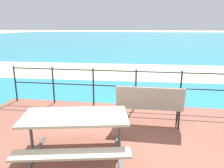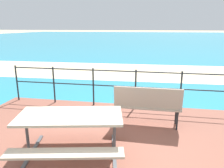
% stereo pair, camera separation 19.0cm
% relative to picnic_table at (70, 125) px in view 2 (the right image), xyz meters
% --- Properties ---
extents(ground_plane, '(240.00, 240.00, 0.00)m').
position_rel_picnic_table_xyz_m(ground_plane, '(0.29, 0.15, -0.65)').
color(ground_plane, tan).
extents(patio_paving, '(6.40, 5.20, 0.06)m').
position_rel_picnic_table_xyz_m(patio_paving, '(0.29, 0.15, -0.62)').
color(patio_paving, brown).
rests_on(patio_paving, ground).
extents(sea_water, '(90.00, 90.00, 0.01)m').
position_rel_picnic_table_xyz_m(sea_water, '(0.29, 40.15, -0.64)').
color(sea_water, teal).
rests_on(sea_water, ground).
extents(beach_strip, '(54.10, 5.91, 0.01)m').
position_rel_picnic_table_xyz_m(beach_strip, '(0.29, 7.75, -0.64)').
color(beach_strip, beige).
rests_on(beach_strip, ground).
extents(picnic_table, '(1.94, 1.73, 0.78)m').
position_rel_picnic_table_xyz_m(picnic_table, '(0.00, 0.00, 0.00)').
color(picnic_table, '#BCAD93').
rests_on(picnic_table, patio_paving).
extents(park_bench, '(1.46, 0.43, 0.93)m').
position_rel_picnic_table_xyz_m(park_bench, '(1.23, 1.44, -0.04)').
color(park_bench, tan).
rests_on(park_bench, patio_paving).
extents(railing_fence, '(5.94, 0.04, 1.06)m').
position_rel_picnic_table_xyz_m(railing_fence, '(0.29, 2.55, 0.07)').
color(railing_fence, '#1E2328').
rests_on(railing_fence, patio_paving).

